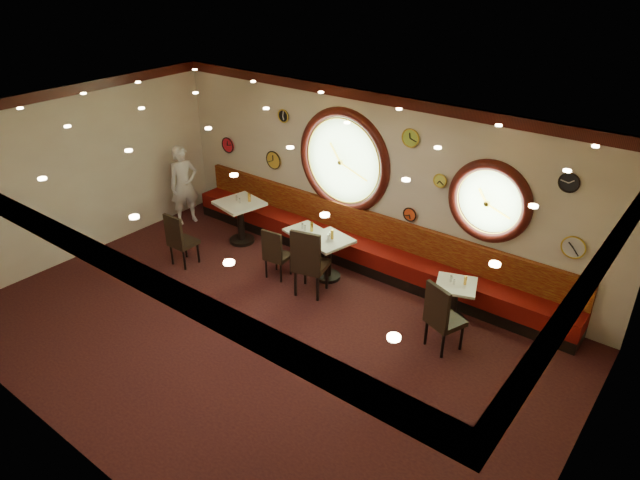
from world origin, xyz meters
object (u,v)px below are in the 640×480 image
at_px(chair_b, 275,251).
at_px(chair_a, 179,237).
at_px(table_c, 328,254).
at_px(chair_c, 308,259).
at_px(condiment_a_pepper, 240,201).
at_px(condiment_d_bottle, 465,280).
at_px(condiment_b_pepper, 305,228).
at_px(waiter, 184,185).
at_px(chair_d, 441,313).
at_px(condiment_b_bottle, 312,227).
at_px(condiment_a_salt, 236,198).
at_px(condiment_c_bottle, 332,234).
at_px(condiment_d_salt, 451,279).
at_px(table_a, 240,217).
at_px(condiment_b_salt, 302,226).
at_px(condiment_d_pepper, 454,282).
at_px(table_b, 305,242).
at_px(condiment_a_bottle, 249,197).
at_px(condiment_c_salt, 330,235).
at_px(condiment_c_pepper, 328,237).
at_px(table_d, 455,297).

bearing_deg(chair_b, chair_a, -163.61).
relative_size(table_c, chair_c, 1.10).
bearing_deg(condiment_a_pepper, condiment_d_bottle, 2.94).
xyz_separation_m(condiment_b_pepper, waiter, (-3.13, -0.18, 0.13)).
distance_m(chair_c, chair_d, 2.43).
height_order(chair_b, condiment_b_bottle, chair_b).
height_order(chair_b, chair_d, chair_d).
bearing_deg(condiment_a_salt, condiment_c_bottle, -0.57).
bearing_deg(condiment_d_salt, condiment_a_salt, -178.42).
relative_size(condiment_d_salt, condiment_c_bottle, 0.63).
distance_m(table_a, chair_a, 1.39).
distance_m(condiment_b_salt, condiment_a_pepper, 1.44).
bearing_deg(condiment_c_bottle, chair_b, -141.23).
bearing_deg(condiment_d_pepper, table_b, 178.91).
distance_m(chair_d, condiment_a_pepper, 4.74).
xyz_separation_m(condiment_a_pepper, condiment_c_bottle, (2.22, 0.03, -0.05)).
xyz_separation_m(chair_c, condiment_b_pepper, (-0.76, 0.85, 0.00)).
xyz_separation_m(table_a, table_b, (1.51, 0.16, -0.13)).
xyz_separation_m(table_b, condiment_d_salt, (2.96, -0.01, 0.31)).
xyz_separation_m(table_a, condiment_a_bottle, (0.14, 0.14, 0.41)).
bearing_deg(chair_a, table_a, 79.49).
height_order(table_c, condiment_b_bottle, condiment_b_bottle).
relative_size(chair_a, condiment_d_pepper, 7.29).
height_order(chair_d, condiment_a_pepper, chair_d).
bearing_deg(condiment_a_salt, chair_c, -17.02).
distance_m(table_b, waiter, 3.14).
distance_m(condiment_a_salt, condiment_c_salt, 2.29).
relative_size(table_a, table_b, 1.28).
bearing_deg(condiment_b_pepper, condiment_b_salt, 157.18).
relative_size(condiment_b_pepper, condiment_d_pepper, 1.24).
bearing_deg(chair_a, condiment_a_pepper, 77.67).
bearing_deg(condiment_b_bottle, table_b, -164.70).
xyz_separation_m(table_a, waiter, (-1.59, -0.04, 0.30)).
relative_size(table_a, condiment_d_bottle, 6.31).
xyz_separation_m(chair_d, condiment_b_bottle, (-3.08, 0.87, 0.11)).
relative_size(table_c, condiment_a_salt, 8.59).
distance_m(chair_d, condiment_b_pepper, 3.30).
height_order(table_b, chair_d, chair_d).
distance_m(table_b, chair_b, 0.80).
bearing_deg(table_b, chair_a, -138.48).
bearing_deg(condiment_d_pepper, condiment_c_salt, -178.09).
distance_m(condiment_b_salt, condiment_c_bottle, 0.85).
relative_size(chair_b, waiter, 0.35).
bearing_deg(condiment_b_pepper, condiment_a_salt, -175.89).
distance_m(table_c, chair_d, 2.59).
bearing_deg(chair_b, condiment_c_pepper, 30.58).
distance_m(chair_c, condiment_b_pepper, 1.14).
bearing_deg(condiment_b_salt, table_a, -172.92).
xyz_separation_m(table_c, table_d, (2.36, 0.20, -0.07)).
relative_size(condiment_d_salt, condiment_d_bottle, 0.74).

